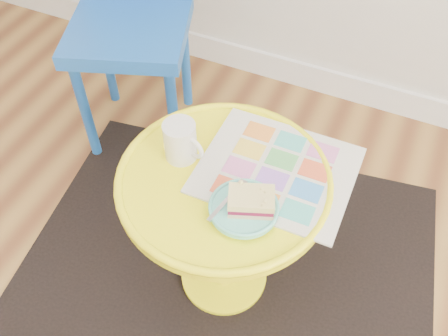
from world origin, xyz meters
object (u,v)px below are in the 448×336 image
at_px(mug, 181,140).
at_px(newspaper, 277,170).
at_px(chair, 130,4).
at_px(plate, 244,208).
at_px(side_table, 224,212).

bearing_deg(mug, newspaper, 27.94).
height_order(chair, mug, chair).
distance_m(newspaper, plate, 0.15).
distance_m(chair, plate, 0.93).
bearing_deg(mug, plate, -9.52).
distance_m(newspaper, mug, 0.25).
bearing_deg(chair, mug, -67.89).
bearing_deg(side_table, newspaper, 34.99).
bearing_deg(plate, newspaper, 80.36).
bearing_deg(plate, chair, 137.49).
bearing_deg(newspaper, plate, -99.96).
height_order(side_table, plate, plate).
xyz_separation_m(side_table, mug, (-0.13, 0.02, 0.20)).
height_order(chair, plate, chair).
bearing_deg(mug, side_table, 4.81).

